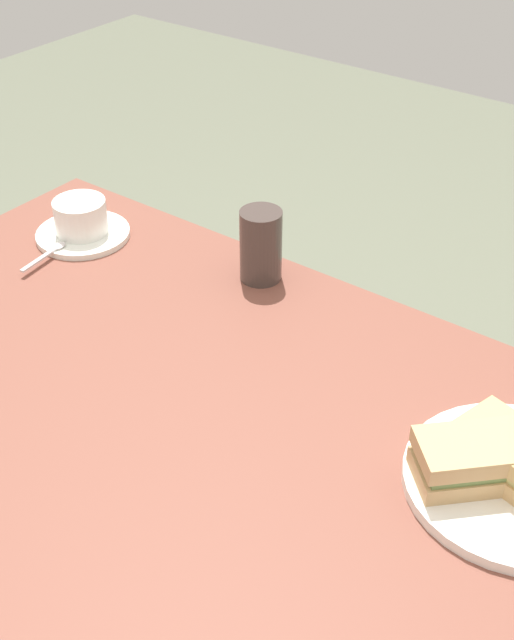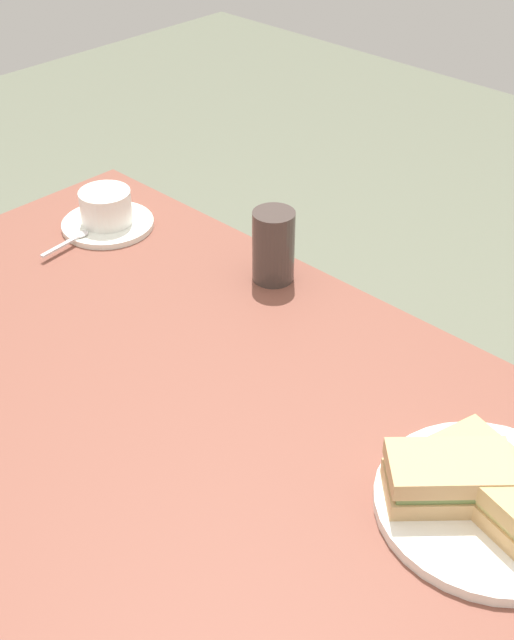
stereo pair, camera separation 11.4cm
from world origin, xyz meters
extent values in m
cube|color=brown|center=(0.00, 0.00, 0.70)|extent=(1.12, 0.73, 0.04)
cylinder|color=brown|center=(0.49, -0.29, 0.34)|extent=(0.07, 0.07, 0.68)
cylinder|color=white|center=(-0.40, -0.12, 0.72)|extent=(0.25, 0.25, 0.01)
cube|color=tan|center=(-0.40, -0.12, 0.74)|extent=(0.16, 0.11, 0.02)
cube|color=#D0C075|center=(-0.40, -0.12, 0.75)|extent=(0.15, 0.10, 0.01)
cube|color=tan|center=(-0.40, -0.12, 0.77)|extent=(0.16, 0.11, 0.02)
cube|color=tan|center=(-0.36, -0.10, 0.74)|extent=(0.14, 0.14, 0.02)
cube|color=olive|center=(-0.36, -0.10, 0.75)|extent=(0.13, 0.13, 0.01)
cube|color=tan|center=(-0.36, -0.10, 0.77)|extent=(0.14, 0.14, 0.02)
cylinder|color=white|center=(0.39, -0.22, 0.72)|extent=(0.15, 0.15, 0.01)
cylinder|color=white|center=(0.39, -0.22, 0.75)|extent=(0.09, 0.09, 0.06)
cylinder|color=#A58043|center=(0.39, -0.22, 0.78)|extent=(0.08, 0.08, 0.01)
torus|color=white|center=(0.44, -0.23, 0.75)|extent=(0.04, 0.02, 0.04)
cube|color=silver|center=(0.38, -0.12, 0.73)|extent=(0.02, 0.08, 0.00)
ellipsoid|color=silver|center=(0.38, -0.16, 0.73)|extent=(0.02, 0.03, 0.01)
cylinder|color=#433732|center=(0.08, -0.30, 0.77)|extent=(0.06, 0.06, 0.11)
camera|label=1|loc=(-0.56, 0.57, 1.41)|focal=46.93mm
camera|label=2|loc=(-0.64, 0.49, 1.41)|focal=46.93mm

